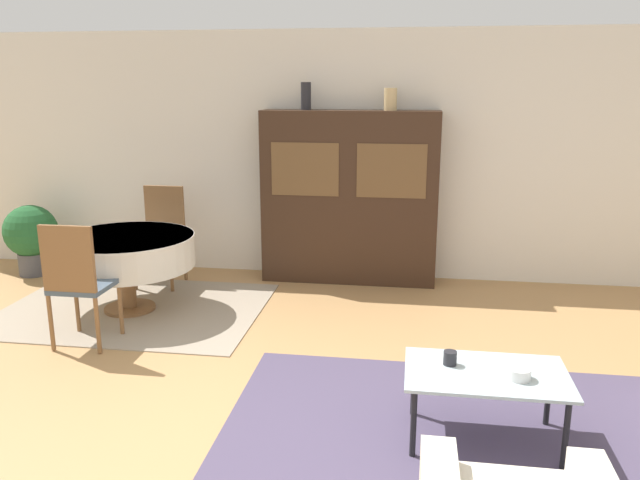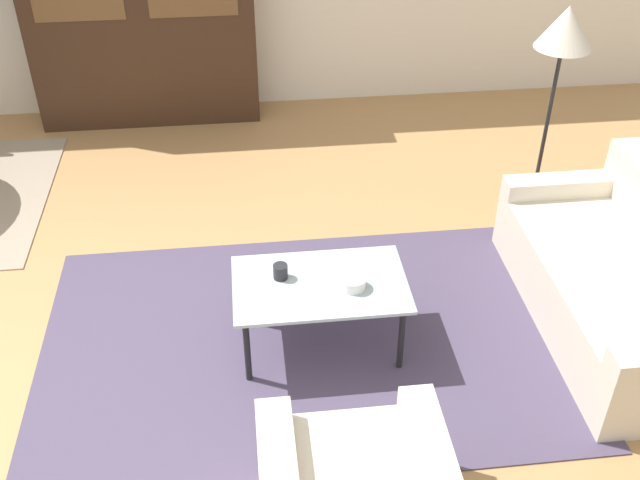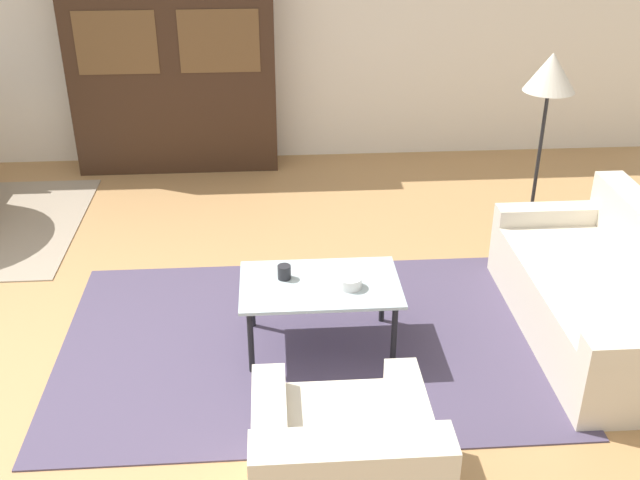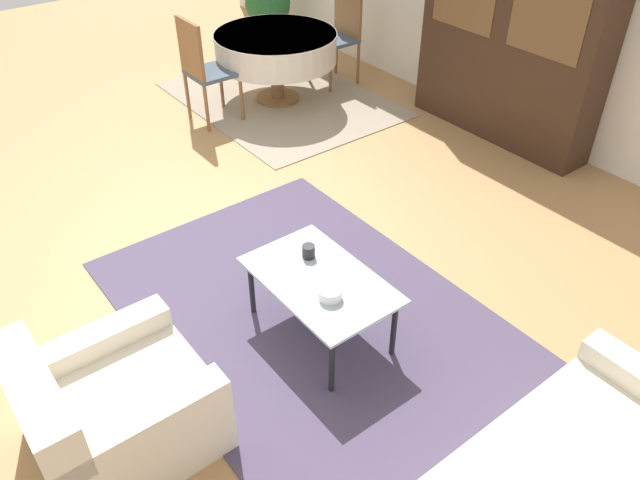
% 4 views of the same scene
% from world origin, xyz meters
% --- Properties ---
extents(ground_plane, '(14.00, 14.00, 0.00)m').
position_xyz_m(ground_plane, '(0.00, 0.00, 0.00)').
color(ground_plane, tan).
extents(wall_back, '(10.00, 0.06, 2.70)m').
position_xyz_m(wall_back, '(0.00, 3.63, 1.35)').
color(wall_back, silver).
rests_on(wall_back, ground_plane).
extents(area_rug, '(3.08, 2.01, 0.01)m').
position_xyz_m(area_rug, '(1.30, 0.31, 0.01)').
color(area_rug, '#4C425B').
rests_on(area_rug, ground_plane).
extents(couch, '(0.89, 1.77, 0.76)m').
position_xyz_m(couch, '(3.18, 0.28, 0.28)').
color(couch, beige).
rests_on(couch, ground_plane).
extents(armchair, '(0.81, 0.90, 0.74)m').
position_xyz_m(armchair, '(1.39, -1.09, 0.28)').
color(armchair, beige).
rests_on(armchair, ground_plane).
extents(coffee_table, '(0.96, 0.60, 0.45)m').
position_xyz_m(coffee_table, '(1.37, 0.28, 0.41)').
color(coffee_table, black).
rests_on(coffee_table, area_rug).
extents(display_cabinet, '(1.89, 0.39, 1.86)m').
position_xyz_m(display_cabinet, '(0.22, 3.39, 0.93)').
color(display_cabinet, '#382316').
rests_on(display_cabinet, ground_plane).
extents(floor_lamp, '(0.37, 0.37, 1.50)m').
position_xyz_m(floor_lamp, '(3.13, 1.61, 1.28)').
color(floor_lamp, black).
rests_on(floor_lamp, ground_plane).
extents(cup, '(0.08, 0.08, 0.09)m').
position_xyz_m(cup, '(1.16, 0.35, 0.50)').
color(cup, '#232328').
rests_on(cup, coffee_table).
extents(bowl, '(0.14, 0.14, 0.07)m').
position_xyz_m(bowl, '(1.55, 0.22, 0.49)').
color(bowl, white).
rests_on(bowl, coffee_table).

